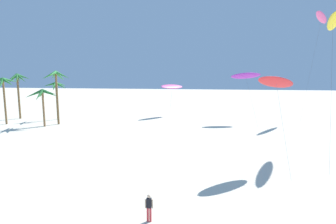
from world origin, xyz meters
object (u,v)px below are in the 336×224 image
(flying_kite_3, at_px, (333,22))
(palm_tree_1, at_px, (4,86))
(flying_kite_0, at_px, (276,82))
(flying_kite_2, at_px, (172,87))
(palm_tree_3, at_px, (56,81))
(flying_kite_1, at_px, (322,17))
(person_near_left, at_px, (149,207))
(flying_kite_4, at_px, (246,76))
(palm_tree_4, at_px, (43,96))
(palm_tree_0, at_px, (17,82))
(palm_tree_2, at_px, (56,88))

(flying_kite_3, bearing_deg, palm_tree_1, 170.53)
(flying_kite_0, distance_m, flying_kite_2, 32.86)
(palm_tree_1, xyz_separation_m, palm_tree_3, (9.17, 1.11, 0.88))
(flying_kite_1, distance_m, person_near_left, 51.27)
(flying_kite_1, height_order, flying_kite_4, flying_kite_1)
(flying_kite_0, bearing_deg, palm_tree_4, 155.06)
(flying_kite_0, distance_m, flying_kite_1, 35.19)
(palm_tree_1, distance_m, palm_tree_3, 9.28)
(flying_kite_0, bearing_deg, palm_tree_0, 152.59)
(flying_kite_3, bearing_deg, flying_kite_1, 72.45)
(flying_kite_2, distance_m, flying_kite_3, 31.54)
(flying_kite_0, relative_size, flying_kite_4, 0.97)
(palm_tree_1, height_order, flying_kite_0, flying_kite_0)
(palm_tree_2, relative_size, person_near_left, 4.18)
(palm_tree_1, relative_size, flying_kite_2, 1.21)
(palm_tree_1, distance_m, flying_kite_2, 30.86)
(palm_tree_4, distance_m, flying_kite_0, 36.88)
(flying_kite_0, bearing_deg, flying_kite_4, 88.49)
(palm_tree_1, distance_m, palm_tree_2, 8.64)
(flying_kite_4, bearing_deg, flying_kite_0, -91.51)
(flying_kite_0, bearing_deg, palm_tree_1, 158.13)
(flying_kite_0, height_order, flying_kite_1, flying_kite_1)
(palm_tree_2, xyz_separation_m, palm_tree_4, (1.50, -6.80, -0.95))
(palm_tree_0, bearing_deg, palm_tree_3, -22.88)
(flying_kite_0, height_order, flying_kite_3, flying_kite_3)
(palm_tree_1, bearing_deg, flying_kite_3, -9.47)
(palm_tree_2, distance_m, palm_tree_4, 7.02)
(palm_tree_0, xyz_separation_m, person_near_left, (33.05, -33.40, -6.33))
(palm_tree_1, relative_size, palm_tree_4, 1.29)
(palm_tree_1, distance_m, flying_kite_0, 44.47)
(flying_kite_1, bearing_deg, palm_tree_0, -172.28)
(palm_tree_2, height_order, flying_kite_2, palm_tree_2)
(palm_tree_2, distance_m, flying_kite_1, 51.83)
(palm_tree_0, bearing_deg, person_near_left, -45.30)
(palm_tree_3, relative_size, flying_kite_1, 0.46)
(palm_tree_0, distance_m, flying_kite_0, 48.18)
(person_near_left, bearing_deg, palm_tree_0, 134.70)
(flying_kite_1, bearing_deg, palm_tree_1, -166.53)
(palm_tree_2, bearing_deg, flying_kite_2, 19.61)
(palm_tree_1, distance_m, flying_kite_1, 58.90)
(flying_kite_2, distance_m, flying_kite_4, 15.20)
(flying_kite_4, bearing_deg, palm_tree_4, -164.84)
(palm_tree_2, height_order, flying_kite_4, flying_kite_4)
(palm_tree_0, bearing_deg, palm_tree_2, 0.87)
(palm_tree_2, xyz_separation_m, flying_kite_3, (42.72, -13.93, 8.69))
(palm_tree_4, distance_m, person_near_left, 35.91)
(flying_kite_2, distance_m, person_near_left, 41.64)
(palm_tree_3, xyz_separation_m, flying_kite_0, (32.08, -17.67, 0.48))
(palm_tree_4, xyz_separation_m, flying_kite_3, (41.22, -7.14, 9.64))
(palm_tree_1, xyz_separation_m, flying_kite_3, (49.15, -8.20, 8.04))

